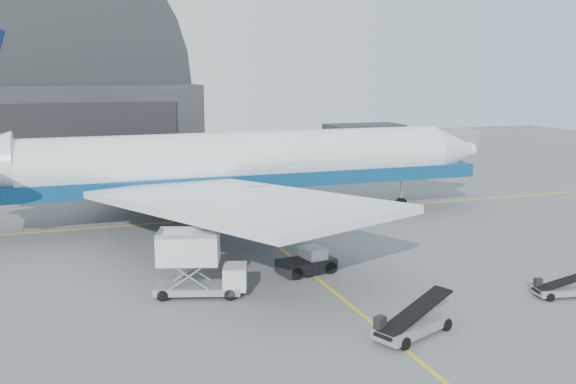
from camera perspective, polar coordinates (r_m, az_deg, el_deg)
name	(u,v)px	position (r m, az deg, el deg)	size (l,w,h in m)	color
ground	(318,279)	(43.77, 2.69, -7.73)	(200.00, 200.00, 0.00)	#565659
taxi_lines	(264,235)	(55.25, -2.18, -3.81)	(80.00, 42.12, 0.02)	gold
hangar	(18,101)	(103.80, -22.84, 7.47)	(50.00, 28.30, 28.00)	black
distant_bldg_a	(364,145)	(123.58, 6.74, 4.15)	(14.00, 8.00, 4.00)	black
distant_bldg_b	(452,144)	(128.49, 14.39, 4.14)	(8.00, 6.00, 2.80)	gray
airliner	(221,165)	(59.21, -5.94, 2.44)	(55.07, 53.40, 19.33)	white
catering_truck	(197,265)	(40.43, -8.11, -6.44)	(6.07, 3.70, 3.92)	gray
pushback_tug	(308,263)	(44.94, 1.76, -6.33)	(4.20, 2.90, 1.79)	black
belt_loader_a	(413,324)	(35.25, 11.05, -11.47)	(5.37, 3.57, 2.05)	gray
belt_loader_b	(565,289)	(43.85, 23.41, -7.91)	(4.30, 2.01, 1.61)	gray
traffic_cone	(328,266)	(45.86, 3.61, -6.54)	(0.37, 0.37, 0.54)	#F25607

